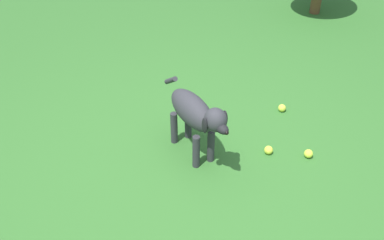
{
  "coord_description": "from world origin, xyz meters",
  "views": [
    {
      "loc": [
        -1.28,
        -1.8,
        2.13
      ],
      "look_at": [
        0.18,
        0.22,
        0.29
      ],
      "focal_mm": 39.97,
      "sensor_mm": 36.0,
      "label": 1
    }
  ],
  "objects_px": {
    "dog": "(196,114)",
    "tennis_ball_2": "(269,150)",
    "tennis_ball_1": "(282,108)",
    "tennis_ball_0": "(308,154)"
  },
  "relations": [
    {
      "from": "tennis_ball_0",
      "to": "tennis_ball_2",
      "type": "distance_m",
      "value": 0.3
    },
    {
      "from": "tennis_ball_1",
      "to": "tennis_ball_2",
      "type": "xyz_separation_m",
      "value": [
        -0.49,
        -0.34,
        0.0
      ]
    },
    {
      "from": "dog",
      "to": "tennis_ball_2",
      "type": "distance_m",
      "value": 0.65
    },
    {
      "from": "dog",
      "to": "tennis_ball_0",
      "type": "relative_size",
      "value": 12.62
    },
    {
      "from": "dog",
      "to": "tennis_ball_1",
      "type": "xyz_separation_m",
      "value": [
        0.94,
        0.02,
        -0.34
      ]
    },
    {
      "from": "dog",
      "to": "tennis_ball_2",
      "type": "relative_size",
      "value": 12.62
    },
    {
      "from": "dog",
      "to": "tennis_ball_1",
      "type": "distance_m",
      "value": 1.0
    },
    {
      "from": "tennis_ball_1",
      "to": "tennis_ball_2",
      "type": "bearing_deg",
      "value": -145.35
    },
    {
      "from": "dog",
      "to": "tennis_ball_1",
      "type": "bearing_deg",
      "value": 96.09
    },
    {
      "from": "tennis_ball_0",
      "to": "tennis_ball_1",
      "type": "height_order",
      "value": "same"
    }
  ]
}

